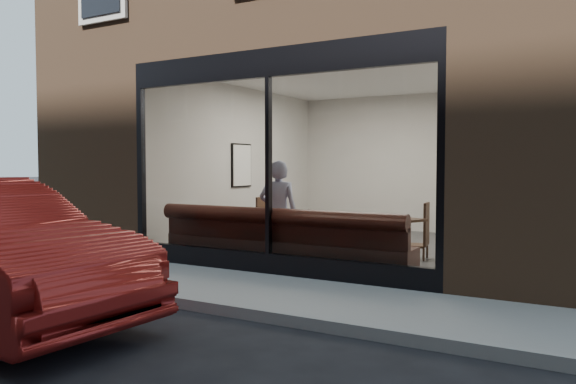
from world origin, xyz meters
The scene contains 21 objects.
ground centered at (0.00, 0.00, 0.00)m, with size 120.00×120.00×0.00m, color black.
sidewalk_near centered at (0.00, 1.00, 0.01)m, with size 40.00×2.00×0.01m, color gray.
kerb_near centered at (0.00, -0.05, 0.06)m, with size 40.00×0.10×0.12m, color gray.
host_building_pier_left centered at (-3.75, 8.00, 1.60)m, with size 2.50×12.00×3.20m, color brown.
host_building_backfill centered at (0.00, 11.00, 1.60)m, with size 5.00×6.00×3.20m, color brown.
cafe_floor centered at (0.00, 5.00, 0.02)m, with size 6.00×6.00×0.00m, color #2D2D30.
cafe_ceiling centered at (0.00, 5.00, 3.19)m, with size 6.00×6.00×0.00m, color white.
cafe_wall_back centered at (0.00, 7.99, 1.60)m, with size 5.00×5.00×0.00m, color beige.
cafe_wall_left centered at (-2.49, 5.00, 1.60)m, with size 6.00×6.00×0.00m, color beige.
cafe_wall_right centered at (2.49, 5.00, 1.60)m, with size 6.00×6.00×0.00m, color beige.
storefront_kick centered at (0.00, 2.05, 0.15)m, with size 5.00×0.10×0.30m, color black.
storefront_header centered at (0.00, 2.05, 3.00)m, with size 5.00×0.10×0.40m, color black.
storefront_mullion centered at (0.00, 2.05, 1.55)m, with size 0.06×0.10×2.50m, color black.
storefront_glass centered at (0.00, 2.02, 1.55)m, with size 4.80×4.80×0.00m, color white.
banquette centered at (0.00, 2.45, 0.23)m, with size 4.00×0.55×0.45m, color #341713.
person centered at (-0.25, 2.74, 0.82)m, with size 0.60×0.39×1.63m, color #A5B1DA.
cafe_table_left centered at (-0.62, 3.54, 0.74)m, with size 0.54×0.54×0.03m, color black.
cafe_table_right centered at (1.49, 3.39, 0.74)m, with size 0.58×0.58×0.04m, color black.
cafe_chair_left centered at (-1.75, 4.39, 0.24)m, with size 0.47×0.47×0.04m, color black.
cafe_chair_right centered at (1.45, 4.25, 0.24)m, with size 0.38×0.38×0.04m, color black.
wall_poster centered at (-2.45, 4.96, 1.55)m, with size 0.02×0.64×0.85m, color white.
Camera 1 is at (4.20, -4.73, 1.57)m, focal length 35.00 mm.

